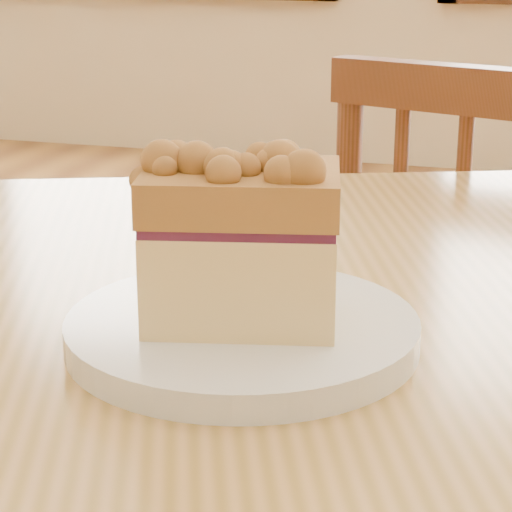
{
  "coord_description": "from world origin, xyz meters",
  "views": [
    {
      "loc": [
        -0.05,
        -0.43,
        1.0
      ],
      "look_at": [
        -0.23,
        0.15,
        0.8
      ],
      "focal_mm": 70.0,
      "sensor_mm": 36.0,
      "label": 1
    }
  ],
  "objects_px": {
    "cafe_table_main": "(442,446)",
    "plate": "(242,332)",
    "cafe_chair_main": "(491,358)",
    "cake_slice": "(243,231)"
  },
  "relations": [
    {
      "from": "cafe_table_main",
      "to": "plate",
      "type": "height_order",
      "value": "plate"
    },
    {
      "from": "cafe_chair_main",
      "to": "plate",
      "type": "xyz_separation_m",
      "value": [
        -0.12,
        -0.76,
        0.32
      ]
    },
    {
      "from": "cafe_table_main",
      "to": "cake_slice",
      "type": "xyz_separation_m",
      "value": [
        -0.12,
        -0.06,
        0.16
      ]
    },
    {
      "from": "cafe_chair_main",
      "to": "cake_slice",
      "type": "xyz_separation_m",
      "value": [
        -0.12,
        -0.76,
        0.39
      ]
    },
    {
      "from": "cafe_table_main",
      "to": "cafe_chair_main",
      "type": "distance_m",
      "value": 0.74
    },
    {
      "from": "cafe_chair_main",
      "to": "cake_slice",
      "type": "bearing_deg",
      "value": 99.29
    },
    {
      "from": "plate",
      "to": "cafe_chair_main",
      "type": "bearing_deg",
      "value": 81.16
    },
    {
      "from": "cafe_chair_main",
      "to": "plate",
      "type": "distance_m",
      "value": 0.84
    },
    {
      "from": "cafe_chair_main",
      "to": "plate",
      "type": "relative_size",
      "value": 3.88
    },
    {
      "from": "cafe_chair_main",
      "to": "cake_slice",
      "type": "distance_m",
      "value": 0.87
    }
  ]
}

